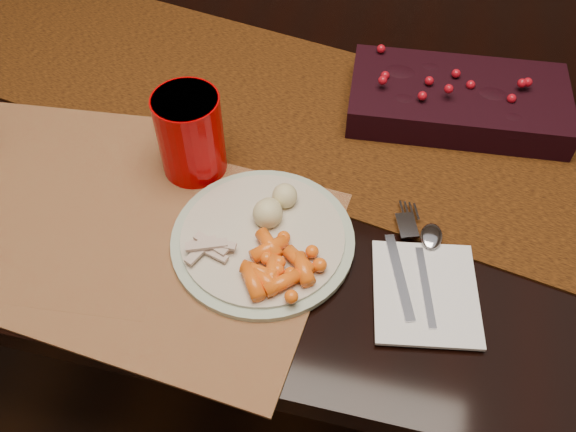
% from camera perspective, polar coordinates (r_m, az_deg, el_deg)
% --- Properties ---
extents(floor, '(5.00, 5.00, 0.00)m').
position_cam_1_polar(floor, '(1.61, 2.50, -10.33)').
color(floor, black).
rests_on(floor, ground).
extents(dining_table, '(1.80, 1.00, 0.75)m').
position_cam_1_polar(dining_table, '(1.29, 3.07, -2.36)').
color(dining_table, black).
rests_on(dining_table, floor).
extents(table_runner, '(1.74, 0.66, 0.00)m').
position_cam_1_polar(table_runner, '(1.00, 0.84, 9.96)').
color(table_runner, '#3A210A').
rests_on(table_runner, dining_table).
extents(centerpiece, '(0.35, 0.20, 0.07)m').
position_cam_1_polar(centerpiece, '(1.01, 15.70, 10.75)').
color(centerpiece, black).
rests_on(centerpiece, table_runner).
extents(placemat_main, '(0.49, 0.38, 0.00)m').
position_cam_1_polar(placemat_main, '(0.84, -12.73, -2.64)').
color(placemat_main, '#986743').
rests_on(placemat_main, dining_table).
extents(placemat_second, '(0.52, 0.40, 0.00)m').
position_cam_1_polar(placemat_second, '(0.96, -24.16, 2.08)').
color(placemat_second, brown).
rests_on(placemat_second, dining_table).
extents(dinner_plate, '(0.26, 0.26, 0.01)m').
position_cam_1_polar(dinner_plate, '(0.81, -2.37, -2.12)').
color(dinner_plate, beige).
rests_on(dinner_plate, placemat_main).
extents(baby_carrots, '(0.13, 0.11, 0.02)m').
position_cam_1_polar(baby_carrots, '(0.76, -0.14, -5.07)').
color(baby_carrots, '#FF6312').
rests_on(baby_carrots, dinner_plate).
extents(mashed_potatoes, '(0.08, 0.07, 0.04)m').
position_cam_1_polar(mashed_potatoes, '(0.81, -1.54, 1.48)').
color(mashed_potatoes, '#BFB08A').
rests_on(mashed_potatoes, dinner_plate).
extents(turkey_shreds, '(0.08, 0.07, 0.01)m').
position_cam_1_polar(turkey_shreds, '(0.79, -7.24, -2.84)').
color(turkey_shreds, '#C4B09F').
rests_on(turkey_shreds, dinner_plate).
extents(napkin, '(0.15, 0.17, 0.01)m').
position_cam_1_polar(napkin, '(0.79, 12.74, -7.00)').
color(napkin, white).
rests_on(napkin, placemat_main).
extents(fork, '(0.08, 0.17, 0.00)m').
position_cam_1_polar(fork, '(0.80, 10.56, -4.31)').
color(fork, silver).
rests_on(fork, napkin).
extents(spoon, '(0.06, 0.15, 0.00)m').
position_cam_1_polar(spoon, '(0.80, 12.91, -4.97)').
color(spoon, silver).
rests_on(spoon, napkin).
extents(red_cup, '(0.12, 0.12, 0.13)m').
position_cam_1_polar(red_cup, '(0.87, -9.12, 7.54)').
color(red_cup, '#AF0001').
rests_on(red_cup, placemat_main).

